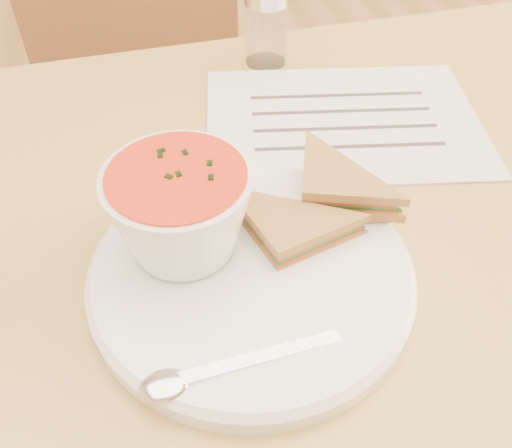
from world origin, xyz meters
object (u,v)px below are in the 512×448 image
object	(u,v)px
dining_table	(279,382)
chair_far	(136,115)
plate	(251,275)
soup_bowl	(181,215)
condiment_shaker	(266,26)

from	to	relation	value
dining_table	chair_far	size ratio (longest dim) A/B	0.99
plate	soup_bowl	xyz separation A→B (m)	(-0.05, 0.04, 0.05)
dining_table	plate	world-z (taller)	plate
plate	soup_bowl	size ratio (longest dim) A/B	2.28
soup_bowl	condiment_shaker	bearing A→B (deg)	62.73
chair_far	plate	world-z (taller)	chair_far
chair_far	condiment_shaker	world-z (taller)	chair_far
plate	dining_table	bearing A→B (deg)	55.19
dining_table	condiment_shaker	world-z (taller)	condiment_shaker
chair_far	plate	distance (m)	0.71
plate	soup_bowl	world-z (taller)	soup_bowl
dining_table	condiment_shaker	bearing A→B (deg)	79.11
dining_table	soup_bowl	world-z (taller)	soup_bowl
plate	condiment_shaker	distance (m)	0.39
chair_far	soup_bowl	distance (m)	0.69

